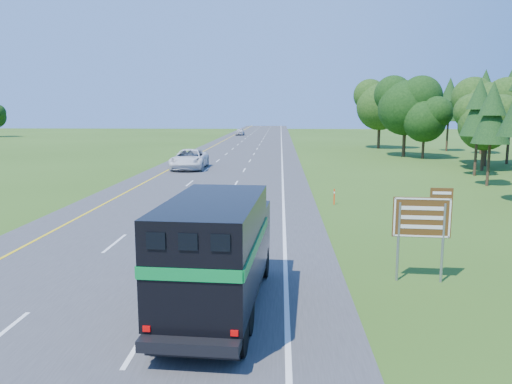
% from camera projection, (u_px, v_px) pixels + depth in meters
% --- Properties ---
extents(ground, '(300.00, 300.00, 0.00)m').
position_uv_depth(ground, '(30.00, 382.00, 10.59)').
color(ground, '#2D4C14').
rests_on(ground, ground).
extents(road, '(15.00, 260.00, 0.04)m').
position_uv_depth(road, '(236.00, 158.00, 59.87)').
color(road, '#38383A').
rests_on(road, ground).
extents(lane_markings, '(11.15, 260.00, 0.01)m').
position_uv_depth(lane_markings, '(236.00, 158.00, 59.87)').
color(lane_markings, yellow).
rests_on(lane_markings, road).
extents(horse_truck, '(2.80, 7.65, 3.33)m').
position_uv_depth(horse_truck, '(218.00, 250.00, 14.02)').
color(horse_truck, black).
rests_on(horse_truck, road).
extents(white_suv, '(3.35, 6.95, 1.91)m').
position_uv_depth(white_suv, '(189.00, 159.00, 48.86)').
color(white_suv, white).
rests_on(white_suv, road).
extents(far_car, '(1.91, 4.63, 1.57)m').
position_uv_depth(far_car, '(240.00, 132.00, 115.30)').
color(far_car, '#B4B4BB').
rests_on(far_car, road).
extents(exit_sign, '(1.89, 0.21, 3.20)m').
position_uv_depth(exit_sign, '(423.00, 221.00, 16.50)').
color(exit_sign, gray).
rests_on(exit_sign, ground).
extents(delineator, '(0.08, 0.04, 0.98)m').
position_uv_depth(delineator, '(334.00, 196.00, 30.47)').
color(delineator, '#FF350D').
rests_on(delineator, ground).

